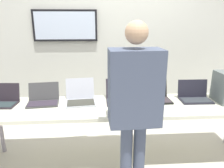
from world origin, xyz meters
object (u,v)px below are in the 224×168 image
laptop_station_0 (3,100)px  laptop_station_5 (194,96)px  laptop_station_2 (80,97)px  workbench (121,109)px  laptop_station_1 (43,99)px  laptop_station_3 (120,96)px  laptop_station_4 (157,95)px  person (134,101)px

laptop_station_0 → laptop_station_5: size_ratio=0.91×
laptop_station_2 → laptop_station_0: bearing=-178.9°
workbench → laptop_station_2: bearing=164.0°
laptop_station_1 → laptop_station_3: laptop_station_3 is taller
laptop_station_2 → laptop_station_3: size_ratio=1.10×
laptop_station_1 → laptop_station_5: size_ratio=1.03×
laptop_station_0 → laptop_station_4: bearing=0.8°
workbench → laptop_station_5: (0.94, 0.11, 0.10)m
laptop_station_0 → person: bearing=-27.3°
workbench → laptop_station_4: 0.50m
laptop_station_1 → laptop_station_3: size_ratio=1.11×
laptop_station_0 → laptop_station_5: 2.33m
laptop_station_5 → laptop_station_2: bearing=178.9°
laptop_station_2 → laptop_station_5: bearing=-1.1°
laptop_station_0 → workbench: bearing=-4.9°
person → laptop_station_1: bearing=142.4°
laptop_station_3 → person: size_ratio=0.21×
laptop_station_0 → laptop_station_5: bearing=-0.2°
workbench → laptop_station_2: size_ratio=8.43×
laptop_station_3 → laptop_station_5: (0.94, -0.03, -0.00)m
laptop_station_3 → person: person is taller
workbench → laptop_station_0: 1.40m
laptop_station_1 → laptop_station_3: (0.93, 0.01, 0.00)m
laptop_station_3 → person: (0.05, -0.76, 0.24)m
laptop_station_1 → laptop_station_3: bearing=0.5°
laptop_station_2 → person: (0.53, -0.76, 0.24)m
laptop_station_4 → person: person is taller
laptop_station_0 → laptop_station_2: 0.91m
laptop_station_0 → laptop_station_3: 1.39m
laptop_station_4 → laptop_station_5: size_ratio=0.86×
person → laptop_station_3: bearing=93.5°
workbench → laptop_station_2: 0.51m
laptop_station_3 → person: 0.80m
laptop_station_1 → laptop_station_5: (1.87, -0.02, 0.00)m
laptop_station_5 → laptop_station_0: bearing=179.8°
laptop_station_3 → laptop_station_5: 0.94m
laptop_station_2 → laptop_station_3: bearing=0.0°
laptop_station_1 → laptop_station_2: 0.45m
laptop_station_1 → laptop_station_4: laptop_station_4 is taller
laptop_station_2 → laptop_station_3: 0.48m
laptop_station_2 → laptop_station_5: (1.42, -0.03, -0.00)m
laptop_station_0 → person: 1.64m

